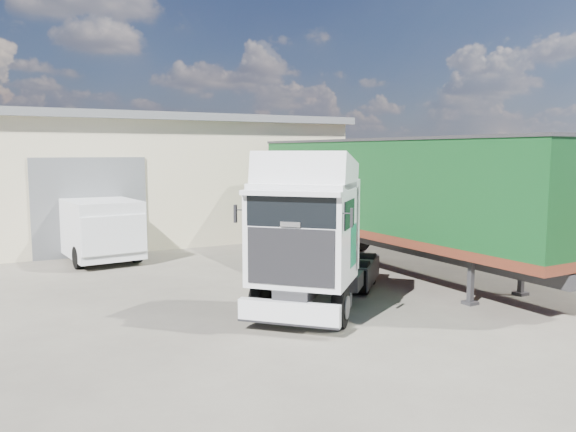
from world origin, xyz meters
name	(u,v)px	position (x,y,z in m)	size (l,w,h in m)	color
ground	(255,321)	(0.00, 0.00, 0.00)	(120.00, 120.00, 0.00)	black
brick_boundary_wall	(449,214)	(11.50, 6.00, 1.25)	(0.35, 26.00, 2.50)	brown
tractor_unit	(311,245)	(1.53, 0.14, 1.61)	(5.47, 5.49, 3.83)	black
box_trailer	(394,191)	(6.19, 2.91, 2.56)	(3.01, 12.72, 4.21)	#2D2D30
panel_van	(95,227)	(-1.94, 9.58, 1.11)	(2.68, 5.46, 2.15)	black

